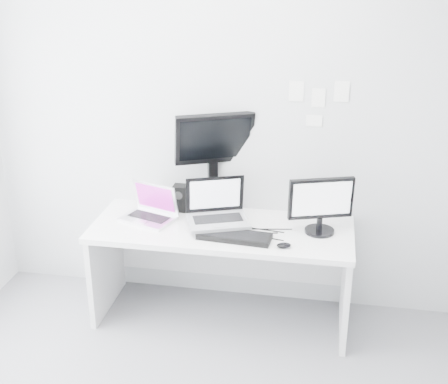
# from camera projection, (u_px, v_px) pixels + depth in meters

# --- Properties ---
(back_wall) EXTENTS (3.60, 0.00, 3.60)m
(back_wall) POSITION_uv_depth(u_px,v_px,m) (231.00, 126.00, 4.23)
(back_wall) COLOR silver
(back_wall) RESTS_ON ground
(desk) EXTENTS (1.80, 0.70, 0.73)m
(desk) POSITION_uv_depth(u_px,v_px,m) (222.00, 273.00, 4.28)
(desk) COLOR white
(desk) RESTS_ON ground
(macbook) EXTENTS (0.42, 0.37, 0.27)m
(macbook) POSITION_uv_depth(u_px,v_px,m) (147.00, 203.00, 4.20)
(macbook) COLOR silver
(macbook) RESTS_ON desk
(speaker) EXTENTS (0.12, 0.12, 0.19)m
(speaker) POSITION_uv_depth(u_px,v_px,m) (180.00, 198.00, 4.37)
(speaker) COLOR black
(speaker) RESTS_ON desk
(dell_laptop) EXTENTS (0.49, 0.44, 0.34)m
(dell_laptop) POSITION_uv_depth(u_px,v_px,m) (218.00, 205.00, 4.08)
(dell_laptop) COLOR #9EA0A5
(dell_laptop) RESTS_ON desk
(rear_monitor) EXTENTS (0.59, 0.41, 0.76)m
(rear_monitor) POSITION_uv_depth(u_px,v_px,m) (214.00, 160.00, 4.29)
(rear_monitor) COLOR black
(rear_monitor) RESTS_ON desk
(samsung_monitor) EXTENTS (0.48, 0.33, 0.40)m
(samsung_monitor) POSITION_uv_depth(u_px,v_px,m) (321.00, 205.00, 3.99)
(samsung_monitor) COLOR black
(samsung_monitor) RESTS_ON desk
(keyboard) EXTENTS (0.50, 0.21, 0.03)m
(keyboard) POSITION_uv_depth(u_px,v_px,m) (234.00, 236.00, 3.97)
(keyboard) COLOR black
(keyboard) RESTS_ON desk
(mouse) EXTENTS (0.11, 0.09, 0.03)m
(mouse) POSITION_uv_depth(u_px,v_px,m) (284.00, 245.00, 3.86)
(mouse) COLOR black
(mouse) RESTS_ON desk
(wall_note_0) EXTENTS (0.10, 0.00, 0.14)m
(wall_note_0) POSITION_uv_depth(u_px,v_px,m) (296.00, 91.00, 4.05)
(wall_note_0) COLOR white
(wall_note_0) RESTS_ON back_wall
(wall_note_1) EXTENTS (0.09, 0.00, 0.13)m
(wall_note_1) POSITION_uv_depth(u_px,v_px,m) (318.00, 98.00, 4.04)
(wall_note_1) COLOR white
(wall_note_1) RESTS_ON back_wall
(wall_note_2) EXTENTS (0.10, 0.00, 0.14)m
(wall_note_2) POSITION_uv_depth(u_px,v_px,m) (342.00, 91.00, 4.00)
(wall_note_2) COLOR white
(wall_note_2) RESTS_ON back_wall
(wall_note_3) EXTENTS (0.11, 0.00, 0.08)m
(wall_note_3) POSITION_uv_depth(u_px,v_px,m) (314.00, 121.00, 4.10)
(wall_note_3) COLOR white
(wall_note_3) RESTS_ON back_wall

